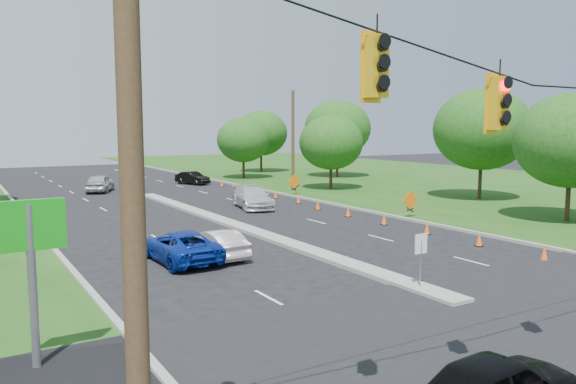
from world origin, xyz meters
TOP-DOWN VIEW (x-y plane):
  - grass_right at (30.00, 20.00)m, footprint 40.00×160.00m
  - curb_left at (-10.10, 30.00)m, footprint 0.25×110.00m
  - curb_right at (10.10, 30.00)m, footprint 0.25×110.00m
  - median at (0.00, 21.00)m, footprint 1.00×34.00m
  - median_sign at (0.00, 6.00)m, footprint 0.55×0.06m
  - utility_pole_far_right at (12.50, 35.00)m, footprint 0.28×0.28m
  - cone_1 at (7.80, 6.50)m, footprint 0.32×0.32m
  - cone_2 at (7.80, 10.00)m, footprint 0.32×0.32m
  - cone_3 at (7.80, 13.50)m, footprint 0.32×0.32m
  - cone_4 at (7.80, 17.00)m, footprint 0.32×0.32m
  - cone_5 at (7.80, 20.50)m, footprint 0.32×0.32m
  - cone_6 at (7.80, 24.00)m, footprint 0.32×0.32m
  - cone_7 at (8.40, 27.50)m, footprint 0.32×0.32m
  - cone_8 at (8.40, 31.00)m, footprint 0.32×0.32m
  - cone_9 at (8.40, 34.50)m, footprint 0.32×0.32m
  - cone_10 at (8.40, 38.00)m, footprint 0.32×0.32m
  - cone_11 at (8.40, 41.50)m, footprint 0.32×0.32m
  - cone_12 at (8.40, 45.00)m, footprint 0.32×0.32m
  - work_sign_1 at (10.80, 18.00)m, footprint 1.27×0.58m
  - work_sign_2 at (10.80, 32.00)m, footprint 1.27×0.58m
  - tree_7 at (18.00, 12.00)m, footprint 6.72×6.72m
  - tree_8 at (22.00, 22.00)m, footprint 7.56×7.56m
  - tree_9 at (16.00, 34.00)m, footprint 5.88×5.88m
  - tree_10 at (24.00, 44.00)m, footprint 7.56×7.56m
  - tree_11 at (20.00, 55.00)m, footprint 6.72×6.72m
  - tree_12 at (14.00, 48.00)m, footprint 5.88×5.88m
  - white_sedan at (-4.07, 14.37)m, footprint 1.53×3.89m
  - blue_pickup at (-5.74, 14.52)m, footprint 2.40×4.95m
  - silver_car_far at (4.32, 27.16)m, footprint 3.23×5.60m
  - silver_car_oncoming at (-2.74, 43.07)m, footprint 3.65×5.01m
  - dark_car_receding at (6.78, 45.06)m, footprint 2.65×4.14m

SIDE VIEW (x-z plane):
  - grass_right at x=30.00m, z-range -0.03..0.03m
  - curb_left at x=-10.10m, z-range -0.08..0.08m
  - curb_right at x=10.10m, z-range -0.08..0.08m
  - median at x=0.00m, z-range -0.09..0.09m
  - cone_1 at x=7.80m, z-range 0.00..0.70m
  - cone_2 at x=7.80m, z-range 0.00..0.70m
  - cone_3 at x=7.80m, z-range 0.00..0.70m
  - cone_4 at x=7.80m, z-range 0.00..0.70m
  - cone_5 at x=7.80m, z-range 0.00..0.70m
  - cone_6 at x=7.80m, z-range 0.00..0.70m
  - cone_7 at x=8.40m, z-range 0.00..0.70m
  - cone_8 at x=8.40m, z-range 0.00..0.70m
  - cone_9 at x=8.40m, z-range 0.00..0.70m
  - cone_10 at x=8.40m, z-range 0.00..0.70m
  - cone_11 at x=8.40m, z-range 0.00..0.70m
  - cone_12 at x=8.40m, z-range 0.00..0.70m
  - white_sedan at x=-4.07m, z-range 0.00..1.26m
  - dark_car_receding at x=6.78m, z-range 0.00..1.29m
  - blue_pickup at x=-5.74m, z-range 0.00..1.36m
  - silver_car_far at x=4.32m, z-range 0.00..1.53m
  - silver_car_oncoming at x=-2.74m, z-range 0.00..1.58m
  - work_sign_1 at x=10.80m, z-range 0.41..1.78m
  - work_sign_2 at x=10.80m, z-range 0.41..1.78m
  - median_sign at x=0.00m, z-range 0.44..2.49m
  - tree_9 at x=16.00m, z-range 0.91..7.77m
  - tree_12 at x=14.00m, z-range 0.91..7.77m
  - utility_pole_far_right at x=12.50m, z-range 0.00..9.00m
  - tree_7 at x=18.00m, z-range 1.04..8.88m
  - tree_11 at x=20.00m, z-range 1.04..8.88m
  - tree_8 at x=22.00m, z-range 1.17..9.99m
  - tree_10 at x=24.00m, z-range 1.17..9.99m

